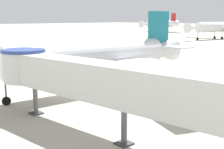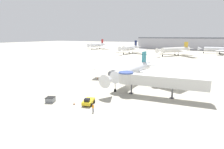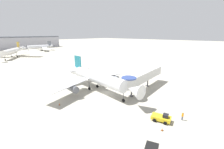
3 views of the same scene
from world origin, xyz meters
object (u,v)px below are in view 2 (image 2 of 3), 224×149
Objects in this scene: traffic_cone_starboard_wing at (171,87)px; ground_crew_marshaller at (93,107)px; traffic_cone_apron_front at (74,103)px; background_jet_navy_tail at (130,48)px; background_jet_gray_tail at (218,49)px; background_jet_gold_tail at (175,50)px; jet_bridge at (155,80)px; service_container_gray at (50,100)px; background_jet_red_tail at (97,45)px; traffic_cone_port_wing at (97,78)px; main_airplane at (132,71)px; pushback_tug_yellow at (88,101)px.

traffic_cone_starboard_wing is 28.34m from ground_crew_marshaller.
background_jet_navy_tail is (-31.11, 120.91, 4.73)m from traffic_cone_apron_front.
background_jet_gold_tail is at bearing -43.23° from background_jet_gray_tail.
service_container_gray is (-21.63, -15.27, -3.70)m from jet_bridge.
background_jet_navy_tail reaches higher than jet_bridge.
jet_bridge is 27.12× the size of traffic_cone_starboard_wing.
ground_crew_marshaller is at bearing -10.07° from background_jet_gray_tail.
traffic_cone_apron_front is at bearing 10.45° from service_container_gray.
background_jet_gold_tail is at bearing 89.19° from jet_bridge.
background_jet_navy_tail is at bearing -28.64° from background_jet_red_tail.
background_jet_red_tail is (-94.21, 34.83, 0.38)m from background_jet_gold_tail.
main_airplane is at bearing 2.63° from traffic_cone_port_wing.
background_jet_navy_tail is at bearing -146.02° from background_jet_gold_tail.
main_airplane is at bearing 129.49° from jet_bridge.
background_jet_gold_tail reaches higher than traffic_cone_apron_front.
traffic_cone_starboard_wing is at bearing 0.74° from traffic_cone_port_wing.
pushback_tug_yellow reaches higher than traffic_cone_starboard_wing.
service_container_gray is 1.39× the size of ground_crew_marshaller.
traffic_cone_apron_front is 0.79× the size of traffic_cone_starboard_wing.
background_jet_red_tail is at bearing 119.03° from traffic_cone_apron_front.
background_jet_red_tail is at bearing -88.79° from background_jet_gray_tail.
ground_crew_marshaller is at bearing -115.90° from traffic_cone_starboard_wing.
service_container_gray is 2.99× the size of traffic_cone_starboard_wing.
background_jet_gold_tail is at bearing 10.22° from background_jet_navy_tail.
main_airplane reaches higher than ground_crew_marshaller.
ground_crew_marshaller is 122.28m from background_jet_gold_tail.
background_jet_gray_tail is (32.75, 31.89, -0.51)m from background_jet_gold_tail.
background_jet_gray_tail is 0.93× the size of background_jet_navy_tail.
background_jet_gray_tail reaches higher than ground_crew_marshaller.
service_container_gray is 35.27m from traffic_cone_starboard_wing.
service_container_gray is 122.73m from background_jet_gold_tail.
background_jet_gray_tail is (48.40, 128.95, 3.91)m from traffic_cone_port_wing.
pushback_tug_yellow is at bearing -91.70° from main_airplane.
main_airplane is 39.89× the size of traffic_cone_starboard_wing.
ground_crew_marshaller is at bearing -57.26° from pushback_tug_yellow.
background_jet_gold_tail is 0.98× the size of background_jet_red_tail.
background_jet_navy_tail reaches higher than traffic_cone_starboard_wing.
ground_crew_marshaller reaches higher than traffic_cone_apron_front.
pushback_tug_yellow is (-12.45, -12.57, -3.55)m from jet_bridge.
background_jet_gold_tail is 45.71m from background_jet_gray_tail.
traffic_cone_starboard_wing reaches higher than traffic_cone_port_wing.
background_jet_gold_tail is at bearing -16.84° from background_jet_red_tail.
service_container_gray is 0.08× the size of background_jet_gray_tail.
pushback_tug_yellow is at bearing -64.12° from traffic_cone_port_wing.
traffic_cone_port_wing is (-13.27, -0.61, -3.82)m from main_airplane.
traffic_cone_starboard_wing is at bearing 52.28° from traffic_cone_apron_front.
main_airplane reaches higher than pushback_tug_yellow.
service_container_gray is 24.83m from traffic_cone_port_wing.
main_airplane is 13.55m from traffic_cone_starboard_wing.
ground_crew_marshaller is (-12.37, -25.49, 0.63)m from traffic_cone_starboard_wing.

